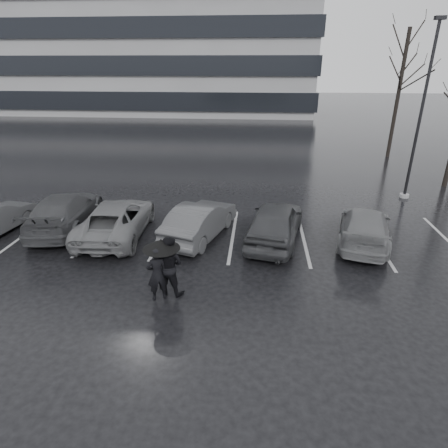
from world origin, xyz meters
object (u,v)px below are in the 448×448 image
at_px(car_west_a, 200,220).
at_px(pedestrian_right, 169,265).
at_px(pedestrian_left, 157,274).
at_px(car_west_b, 116,219).
at_px(car_east, 364,227).
at_px(car_main, 275,222).
at_px(tree_north, 398,96).
at_px(lamp_post, 419,122).
at_px(car_west_c, 65,211).

distance_m(car_west_a, pedestrian_right, 3.99).
bearing_deg(pedestrian_right, pedestrian_left, 67.15).
xyz_separation_m(car_west_b, car_east, (9.66, 0.22, -0.03)).
bearing_deg(car_west_b, car_west_a, 179.39).
height_order(car_main, tree_north, tree_north).
bearing_deg(car_west_b, lamp_post, -159.10).
relative_size(car_west_c, tree_north, 0.59).
bearing_deg(lamp_post, pedestrian_left, -136.15).
distance_m(car_main, car_west_a, 2.93).
bearing_deg(car_west_a, car_west_c, 12.62).
relative_size(car_main, tree_north, 0.53).
bearing_deg(car_east, pedestrian_right, 45.67).
bearing_deg(lamp_post, car_main, -140.38).
xyz_separation_m(car_west_c, pedestrian_left, (5.15, -4.77, 0.10)).
bearing_deg(lamp_post, car_east, -121.90).
height_order(car_west_b, car_west_c, car_west_c).
bearing_deg(car_west_a, tree_north, -111.24).
height_order(pedestrian_left, lamp_post, lamp_post).
xyz_separation_m(car_west_a, car_west_b, (-3.33, -0.13, -0.02)).
distance_m(car_main, car_east, 3.40).
height_order(car_west_c, car_east, car_west_c).
bearing_deg(car_west_c, tree_north, -147.42).
bearing_deg(car_east, car_main, 16.46).
distance_m(car_west_a, lamp_post, 11.68).
xyz_separation_m(pedestrian_left, pedestrian_right, (0.27, 0.36, 0.09)).
bearing_deg(tree_north, car_west_b, -135.16).
xyz_separation_m(car_east, lamp_post, (3.44, 5.53, 3.12)).
relative_size(car_west_b, car_west_c, 0.98).
relative_size(car_east, pedestrian_right, 2.42).
relative_size(car_west_a, lamp_post, 0.52).
relative_size(car_west_a, car_east, 0.95).
xyz_separation_m(car_west_a, lamp_post, (9.76, 5.62, 3.07)).
bearing_deg(tree_north, car_west_c, -140.50).
relative_size(car_west_a, car_west_c, 0.85).
relative_size(car_main, car_east, 1.01).
bearing_deg(lamp_post, pedestrian_right, -136.44).
relative_size(car_main, car_west_a, 1.06).
height_order(car_west_a, pedestrian_right, pedestrian_right).
xyz_separation_m(car_west_a, car_east, (6.32, 0.09, -0.05)).
relative_size(car_east, lamp_post, 0.54).
bearing_deg(car_main, pedestrian_right, 61.40).
bearing_deg(car_east, car_west_a, 15.06).
relative_size(car_main, pedestrian_right, 2.46).
bearing_deg(car_west_a, pedestrian_right, 102.44).
relative_size(car_west_b, lamp_post, 0.60).
distance_m(car_east, pedestrian_right, 7.79).
distance_m(car_west_b, pedestrian_right, 4.89).
height_order(car_west_a, tree_north, tree_north).
xyz_separation_m(car_west_c, tree_north, (17.43, 14.37, 3.52)).
relative_size(car_east, tree_north, 0.52).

